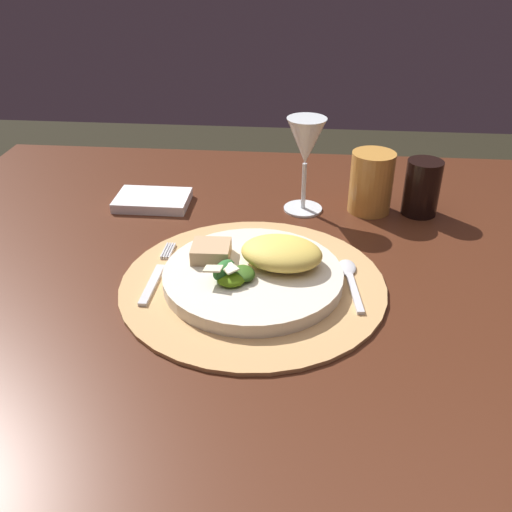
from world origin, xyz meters
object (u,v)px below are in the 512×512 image
at_px(dining_table, 250,318).
at_px(fork, 157,275).
at_px(napkin, 153,200).
at_px(wine_glass, 306,145).
at_px(dark_tumbler, 422,188).
at_px(dinner_plate, 253,276).
at_px(amber_tumbler, 371,182).
at_px(spoon, 349,275).

bearing_deg(dining_table, fork, -155.49).
distance_m(dining_table, napkin, 0.30).
distance_m(fork, wine_glass, 0.35).
xyz_separation_m(fork, wine_glass, (0.21, 0.25, 0.11)).
xyz_separation_m(napkin, dark_tumbler, (0.48, 0.01, 0.04)).
height_order(dining_table, napkin, napkin).
bearing_deg(wine_glass, dinner_plate, -104.64).
xyz_separation_m(dining_table, dinner_plate, (0.01, -0.06, 0.12)).
distance_m(dining_table, dark_tumbler, 0.38).
bearing_deg(amber_tumbler, fork, -141.23).
height_order(dinner_plate, fork, dinner_plate).
relative_size(fork, dark_tumbler, 1.71).
height_order(spoon, amber_tumbler, amber_tumbler).
xyz_separation_m(fork, amber_tumbler, (0.33, 0.26, 0.05)).
height_order(dining_table, wine_glass, wine_glass).
distance_m(napkin, wine_glass, 0.30).
height_order(spoon, wine_glass, wine_glass).
bearing_deg(napkin, dinner_plate, -50.34).
height_order(amber_tumbler, dark_tumbler, amber_tumbler).
bearing_deg(amber_tumbler, napkin, -178.22).
xyz_separation_m(dinner_plate, napkin, (-0.21, 0.25, -0.01)).
relative_size(spoon, dark_tumbler, 1.38).
xyz_separation_m(fork, napkin, (-0.07, 0.25, 0.00)).
bearing_deg(dark_tumbler, fork, -148.09).
bearing_deg(dinner_plate, amber_tumbler, 55.03).
relative_size(dinner_plate, napkin, 1.93).
bearing_deg(dinner_plate, wine_glass, 75.36).
height_order(spoon, dark_tumbler, dark_tumbler).
relative_size(dinner_plate, wine_glass, 1.52).
bearing_deg(dinner_plate, fork, 178.94).
relative_size(napkin, amber_tumbler, 1.22).
xyz_separation_m(dining_table, wine_glass, (0.08, 0.19, 0.23)).
relative_size(fork, amber_tumbler, 1.55).
relative_size(wine_glass, amber_tumbler, 1.55).
distance_m(dining_table, spoon, 0.19).
bearing_deg(spoon, dark_tumbler, 59.99).
bearing_deg(fork, dining_table, 24.51).
relative_size(fork, spoon, 1.23).
height_order(fork, amber_tumbler, amber_tumbler).
bearing_deg(dining_table, amber_tumbler, 45.99).
height_order(dinner_plate, spoon, dinner_plate).
xyz_separation_m(napkin, amber_tumbler, (0.39, 0.01, 0.05)).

